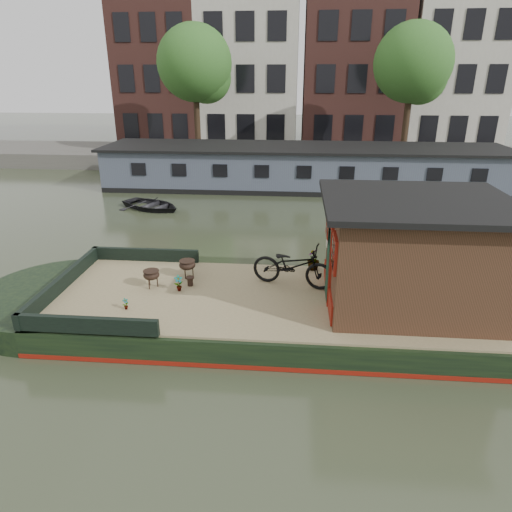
# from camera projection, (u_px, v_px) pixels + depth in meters

# --- Properties ---
(ground) EXTENTS (120.00, 120.00, 0.00)m
(ground) POSITION_uv_depth(u_px,v_px,m) (308.00, 322.00, 10.85)
(ground) COLOR #2C3320
(ground) RESTS_ON ground
(houseboat_hull) EXTENTS (14.01, 4.02, 0.60)m
(houseboat_hull) POSITION_uv_depth(u_px,v_px,m) (252.00, 310.00, 10.85)
(houseboat_hull) COLOR black
(houseboat_hull) RESTS_ON ground
(houseboat_deck) EXTENTS (11.80, 3.80, 0.05)m
(houseboat_deck) POSITION_uv_depth(u_px,v_px,m) (309.00, 299.00, 10.62)
(houseboat_deck) COLOR #94845B
(houseboat_deck) RESTS_ON houseboat_hull
(bow_bulwark) EXTENTS (3.00, 4.00, 0.35)m
(bow_bulwark) POSITION_uv_depth(u_px,v_px,m) (97.00, 283.00, 10.95)
(bow_bulwark) COLOR black
(bow_bulwark) RESTS_ON houseboat_deck
(cabin) EXTENTS (4.00, 3.50, 2.42)m
(cabin) POSITION_uv_depth(u_px,v_px,m) (411.00, 252.00, 9.97)
(cabin) COLOR black
(cabin) RESTS_ON houseboat_deck
(bicycle) EXTENTS (2.12, 1.17, 1.06)m
(bicycle) POSITION_uv_depth(u_px,v_px,m) (293.00, 265.00, 11.06)
(bicycle) COLOR black
(bicycle) RESTS_ON houseboat_deck
(potted_plant_a) EXTENTS (0.25, 0.22, 0.40)m
(potted_plant_a) POSITION_uv_depth(u_px,v_px,m) (179.00, 283.00, 10.89)
(potted_plant_a) COLOR #9A632C
(potted_plant_a) RESTS_ON houseboat_deck
(potted_plant_d) EXTENTS (0.40, 0.40, 0.58)m
(potted_plant_d) POSITION_uv_depth(u_px,v_px,m) (313.00, 259.00, 12.06)
(potted_plant_d) COLOR #9E572B
(potted_plant_d) RESTS_ON houseboat_deck
(potted_plant_e) EXTENTS (0.16, 0.17, 0.26)m
(potted_plant_e) POSITION_uv_depth(u_px,v_px,m) (126.00, 304.00, 10.05)
(potted_plant_e) COLOR #9A602D
(potted_plant_e) RESTS_ON houseboat_deck
(brazier_front) EXTENTS (0.49, 0.49, 0.44)m
(brazier_front) POSITION_uv_depth(u_px,v_px,m) (152.00, 279.00, 11.08)
(brazier_front) COLOR black
(brazier_front) RESTS_ON houseboat_deck
(brazier_rear) EXTENTS (0.48, 0.48, 0.45)m
(brazier_rear) POSITION_uv_depth(u_px,v_px,m) (187.00, 269.00, 11.63)
(brazier_rear) COLOR black
(brazier_rear) RESTS_ON houseboat_deck
(bollard_port) EXTENTS (0.20, 0.20, 0.23)m
(bollard_port) POSITION_uv_depth(u_px,v_px,m) (190.00, 281.00, 11.19)
(bollard_port) COLOR black
(bollard_port) RESTS_ON houseboat_deck
(bollard_stbd) EXTENTS (0.16, 0.16, 0.18)m
(bollard_stbd) POSITION_uv_depth(u_px,v_px,m) (133.00, 324.00, 9.34)
(bollard_stbd) COLOR black
(bollard_stbd) RESTS_ON houseboat_deck
(dinghy) EXTENTS (3.53, 3.19, 0.60)m
(dinghy) POSITION_uv_depth(u_px,v_px,m) (151.00, 202.00, 19.90)
(dinghy) COLOR black
(dinghy) RESTS_ON ground
(far_houseboat) EXTENTS (20.40, 4.40, 2.11)m
(far_houseboat) POSITION_uv_depth(u_px,v_px,m) (303.00, 169.00, 23.44)
(far_houseboat) COLOR #414B57
(far_houseboat) RESTS_ON ground
(quay) EXTENTS (60.00, 6.00, 0.90)m
(quay) POSITION_uv_depth(u_px,v_px,m) (302.00, 157.00, 29.64)
(quay) COLOR #47443F
(quay) RESTS_ON ground
(townhouse_row) EXTENTS (27.25, 8.00, 16.50)m
(townhouse_row) POSITION_uv_depth(u_px,v_px,m) (307.00, 39.00, 33.34)
(townhouse_row) COLOR brown
(townhouse_row) RESTS_ON ground
(tree_left) EXTENTS (4.40, 4.40, 7.40)m
(tree_left) POSITION_uv_depth(u_px,v_px,m) (197.00, 67.00, 26.81)
(tree_left) COLOR #332316
(tree_left) RESTS_ON quay
(tree_right) EXTENTS (4.40, 4.40, 7.40)m
(tree_right) POSITION_uv_depth(u_px,v_px,m) (415.00, 66.00, 25.81)
(tree_right) COLOR #332316
(tree_right) RESTS_ON quay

